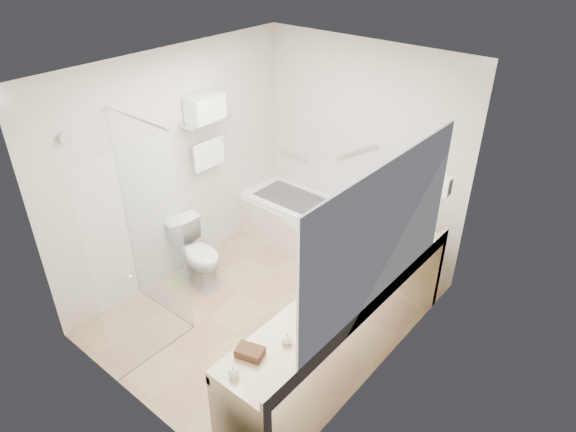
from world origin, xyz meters
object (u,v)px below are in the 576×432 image
Objects in this scene: toilet at (198,253)px; amenity_basket at (250,352)px; water_bottle_left at (414,221)px; bathtub at (306,223)px; vanity_counter at (346,312)px.

toilet is 2.19m from amenity_basket.
water_bottle_left is (0.08, 2.29, 0.07)m from amenity_basket.
toilet is (-0.45, -1.36, 0.07)m from bathtub.
bathtub is at bearing 119.74° from amenity_basket.
vanity_counter is 3.83× the size of toilet.
water_bottle_left reaches higher than bathtub.
bathtub is at bearing 137.65° from vanity_counter.
toilet is 2.35m from water_bottle_left.
amenity_basket is at bearing -91.98° from water_bottle_left.
amenity_basket is at bearing -110.38° from toilet.
vanity_counter reaches higher than bathtub.
bathtub is 1.44m from toilet.
water_bottle_left is at bearing -5.43° from bathtub.
vanity_counter is at bearing -87.31° from water_bottle_left.
vanity_counter is at bearing -42.35° from bathtub.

